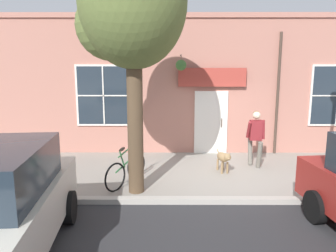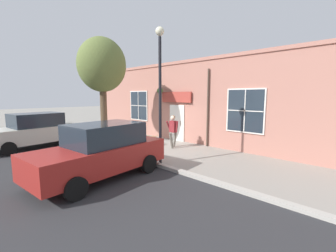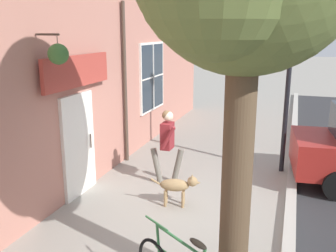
% 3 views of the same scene
% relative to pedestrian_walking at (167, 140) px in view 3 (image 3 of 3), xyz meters
% --- Properties ---
extents(ground_plane, '(90.00, 90.00, 0.00)m').
position_rel_pedestrian_walking_xyz_m(ground_plane, '(0.64, -1.00, -0.99)').
color(ground_plane, gray).
extents(storefront_facade, '(0.95, 18.00, 4.58)m').
position_rel_pedestrian_walking_xyz_m(storefront_facade, '(-1.70, -1.00, 1.31)').
color(storefront_facade, '#B27566').
rests_on(storefront_facade, ground_plane).
extents(pedestrian_walking, '(0.73, 0.55, 1.65)m').
position_rel_pedestrian_walking_xyz_m(pedestrian_walking, '(0.00, 0.00, 0.00)').
color(pedestrian_walking, '#6B665B').
rests_on(pedestrian_walking, ground_plane).
extents(dog_on_leash, '(0.97, 0.37, 0.64)m').
position_rel_pedestrian_walking_xyz_m(dog_on_leash, '(0.55, -1.00, -0.57)').
color(dog_on_leash, '#997A51').
rests_on(dog_on_leash, ground_plane).
extents(street_lamp, '(0.32, 0.32, 5.08)m').
position_rel_pedestrian_walking_xyz_m(street_lamp, '(2.38, 1.56, 2.31)').
color(street_lamp, black).
rests_on(street_lamp, ground_plane).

